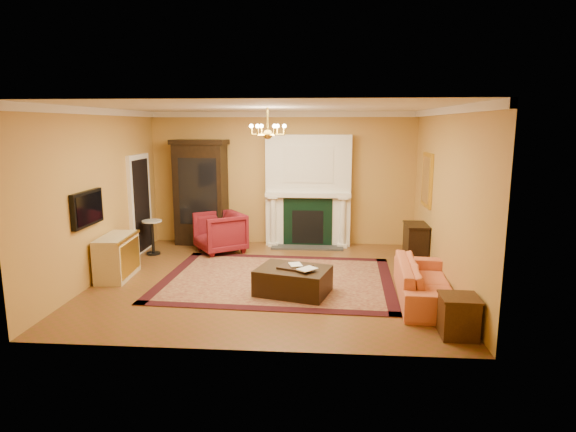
# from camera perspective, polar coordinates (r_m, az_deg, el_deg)

# --- Properties ---
(floor) EXTENTS (6.00, 5.50, 0.02)m
(floor) POSITION_cam_1_polar(r_m,az_deg,el_deg) (8.66, -2.27, -7.58)
(floor) COLOR brown
(floor) RESTS_ON ground
(ceiling) EXTENTS (6.00, 5.50, 0.02)m
(ceiling) POSITION_cam_1_polar(r_m,az_deg,el_deg) (8.22, -2.43, 12.83)
(ceiling) COLOR silver
(ceiling) RESTS_ON wall_back
(wall_back) EXTENTS (6.00, 0.02, 3.00)m
(wall_back) POSITION_cam_1_polar(r_m,az_deg,el_deg) (11.03, -0.68, 4.45)
(wall_back) COLOR #B78241
(wall_back) RESTS_ON floor
(wall_front) EXTENTS (6.00, 0.02, 3.00)m
(wall_front) POSITION_cam_1_polar(r_m,az_deg,el_deg) (5.62, -5.63, -1.76)
(wall_front) COLOR #B78241
(wall_front) RESTS_ON floor
(wall_left) EXTENTS (0.02, 5.50, 3.00)m
(wall_left) POSITION_cam_1_polar(r_m,az_deg,el_deg) (9.16, -21.42, 2.41)
(wall_left) COLOR #B78241
(wall_left) RESTS_ON floor
(wall_right) EXTENTS (0.02, 5.50, 3.00)m
(wall_right) POSITION_cam_1_polar(r_m,az_deg,el_deg) (8.50, 18.26, 2.02)
(wall_right) COLOR #B78241
(wall_right) RESTS_ON floor
(fireplace) EXTENTS (1.90, 0.70, 2.50)m
(fireplace) POSITION_cam_1_polar(r_m,az_deg,el_deg) (10.84, 2.40, 2.71)
(fireplace) COLOR silver
(fireplace) RESTS_ON wall_back
(crown_molding) EXTENTS (6.00, 5.50, 0.12)m
(crown_molding) POSITION_cam_1_polar(r_m,az_deg,el_deg) (9.17, -1.71, 12.18)
(crown_molding) COLOR white
(crown_molding) RESTS_ON ceiling
(doorway) EXTENTS (0.08, 1.05, 2.10)m
(doorway) POSITION_cam_1_polar(r_m,az_deg,el_deg) (10.74, -17.10, 1.36)
(doorway) COLOR white
(doorway) RESTS_ON wall_left
(tv_panel) EXTENTS (0.09, 0.95, 0.58)m
(tv_panel) POSITION_cam_1_polar(r_m,az_deg,el_deg) (8.62, -22.68, 0.83)
(tv_panel) COLOR black
(tv_panel) RESTS_ON wall_left
(gilt_mirror) EXTENTS (0.06, 0.76, 1.05)m
(gilt_mirror) POSITION_cam_1_polar(r_m,az_deg,el_deg) (9.82, 16.15, 4.13)
(gilt_mirror) COLOR yellow
(gilt_mirror) RESTS_ON wall_right
(chandelier) EXTENTS (0.63, 0.55, 0.53)m
(chandelier) POSITION_cam_1_polar(r_m,az_deg,el_deg) (8.22, -2.41, 10.03)
(chandelier) COLOR gold
(chandelier) RESTS_ON ceiling
(oriental_rug) EXTENTS (4.19, 3.22, 0.02)m
(oriental_rug) POSITION_cam_1_polar(r_m,az_deg,el_deg) (8.65, -1.27, -7.47)
(oriental_rug) COLOR #4E1016
(oriental_rug) RESTS_ON floor
(china_cabinet) EXTENTS (1.19, 0.63, 2.28)m
(china_cabinet) POSITION_cam_1_polar(r_m,az_deg,el_deg) (11.12, -10.28, 2.47)
(china_cabinet) COLOR black
(china_cabinet) RESTS_ON floor
(wingback_armchair) EXTENTS (1.23, 1.25, 0.95)m
(wingback_armchair) POSITION_cam_1_polar(r_m,az_deg,el_deg) (10.45, -8.06, -1.71)
(wingback_armchair) COLOR maroon
(wingback_armchair) RESTS_ON floor
(pedestal_table) EXTENTS (0.41, 0.41, 0.74)m
(pedestal_table) POSITION_cam_1_polar(r_m,az_deg,el_deg) (10.55, -15.75, -2.15)
(pedestal_table) COLOR black
(pedestal_table) RESTS_ON floor
(commode) EXTENTS (0.55, 1.06, 0.77)m
(commode) POSITION_cam_1_polar(r_m,az_deg,el_deg) (9.17, -19.61, -4.58)
(commode) COLOR beige
(commode) RESTS_ON floor
(coral_sofa) EXTENTS (0.75, 2.11, 0.81)m
(coral_sofa) POSITION_cam_1_polar(r_m,az_deg,el_deg) (7.85, 15.97, -6.76)
(coral_sofa) COLOR #C7633F
(coral_sofa) RESTS_ON floor
(end_table) EXTENTS (0.46, 0.46, 0.52)m
(end_table) POSITION_cam_1_polar(r_m,az_deg,el_deg) (6.73, 19.55, -11.25)
(end_table) COLOR #3A2310
(end_table) RESTS_ON floor
(console_table) EXTENTS (0.39, 0.69, 0.76)m
(console_table) POSITION_cam_1_polar(r_m,az_deg,el_deg) (9.87, 14.87, -3.27)
(console_table) COLOR black
(console_table) RESTS_ON floor
(leather_ottoman) EXTENTS (1.30, 1.09, 0.42)m
(leather_ottoman) POSITION_cam_1_polar(r_m,az_deg,el_deg) (7.87, 0.61, -7.66)
(leather_ottoman) COLOR black
(leather_ottoman) RESTS_ON oriental_rug
(ottoman_tray) EXTENTS (0.60, 0.54, 0.03)m
(ottoman_tray) POSITION_cam_1_polar(r_m,az_deg,el_deg) (7.81, 0.85, -6.07)
(ottoman_tray) COLOR black
(ottoman_tray) RESTS_ON leather_ottoman
(book_a) EXTENTS (0.19, 0.08, 0.26)m
(book_a) POSITION_cam_1_polar(r_m,az_deg,el_deg) (7.78, 0.21, -5.03)
(book_a) COLOR gray
(book_a) RESTS_ON ottoman_tray
(book_b) EXTENTS (0.17, 0.17, 0.30)m
(book_b) POSITION_cam_1_polar(r_m,az_deg,el_deg) (7.65, 1.72, -5.16)
(book_b) COLOR gray
(book_b) RESTS_ON ottoman_tray
(topiary_left) EXTENTS (0.15, 0.15, 0.40)m
(topiary_left) POSITION_cam_1_polar(r_m,az_deg,el_deg) (10.81, -1.21, 4.05)
(topiary_left) COLOR gray
(topiary_left) RESTS_ON fireplace
(topiary_right) EXTENTS (0.15, 0.15, 0.39)m
(topiary_right) POSITION_cam_1_polar(r_m,az_deg,el_deg) (10.77, 6.32, 3.95)
(topiary_right) COLOR gray
(topiary_right) RESTS_ON fireplace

